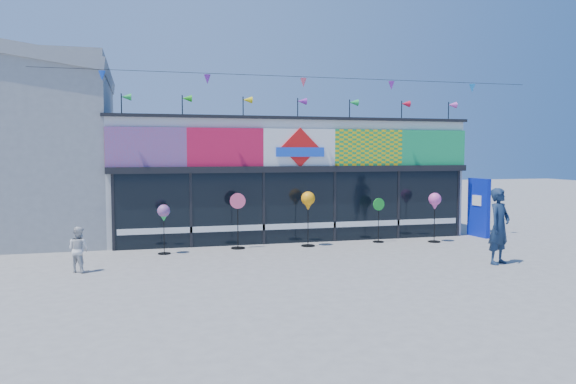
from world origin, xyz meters
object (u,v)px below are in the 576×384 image
object	(u,v)px
child	(78,249)
spinner_2	(308,202)
adult_man	(499,226)
spinner_3	(379,219)
spinner_0	(164,214)
blue_sign	(479,208)
spinner_4	(435,203)
spinner_1	(238,219)

from	to	relation	value
child	spinner_2	bearing A→B (deg)	-125.96
adult_man	spinner_3	bearing A→B (deg)	85.32
spinner_2	child	xyz separation A→B (m)	(-6.56, -2.20, -0.82)
spinner_0	spinner_3	size ratio (longest dim) A/B	0.99
blue_sign	spinner_0	bearing A→B (deg)	177.96
spinner_2	adult_man	world-z (taller)	adult_man
spinner_3	child	bearing A→B (deg)	-165.31
spinner_0	child	bearing A→B (deg)	-137.25
blue_sign	spinner_2	world-z (taller)	blue_sign
adult_man	child	distance (m)	10.75
child	spinner_4	bearing A→B (deg)	-134.49
adult_man	child	bearing A→B (deg)	145.02
spinner_0	adult_man	bearing A→B (deg)	-23.95
spinner_0	blue_sign	bearing A→B (deg)	3.22
spinner_0	spinner_2	bearing A→B (deg)	2.90
spinner_1	spinner_3	distance (m)	4.67
spinner_0	spinner_3	bearing A→B (deg)	3.24
spinner_0	spinner_1	world-z (taller)	spinner_1
blue_sign	spinner_0	size ratio (longest dim) A/B	1.41
blue_sign	child	world-z (taller)	blue_sign
spinner_1	spinner_2	xyz separation A→B (m)	(2.20, -0.14, 0.48)
spinner_1	spinner_4	distance (m)	6.47
spinner_3	adult_man	size ratio (longest dim) A/B	0.73
blue_sign	adult_man	world-z (taller)	blue_sign
child	blue_sign	bearing A→B (deg)	-133.19
spinner_3	spinner_4	distance (m)	1.91
spinner_4	child	distance (m)	10.99
spinner_0	spinner_2	distance (m)	4.43
spinner_1	adult_man	size ratio (longest dim) A/B	0.85
blue_sign	spinner_4	world-z (taller)	blue_sign
spinner_1	spinner_4	xyz separation A→B (m)	(6.44, -0.43, 0.40)
spinner_0	spinner_4	xyz separation A→B (m)	(8.66, -0.07, 0.15)
blue_sign	spinner_2	bearing A→B (deg)	178.18
spinner_2	child	distance (m)	6.97
spinner_0	spinner_1	xyz separation A→B (m)	(2.22, 0.36, -0.25)
adult_man	spinner_2	bearing A→B (deg)	109.95
spinner_0	adult_man	xyz separation A→B (m)	(8.46, -3.76, -0.15)
spinner_0	spinner_4	world-z (taller)	spinner_4
spinner_4	blue_sign	bearing A→B (deg)	17.82
spinner_1	child	xyz separation A→B (m)	(-4.36, -2.34, -0.34)
blue_sign	spinner_3	xyz separation A→B (m)	(-3.87, -0.22, -0.26)
adult_man	spinner_1	bearing A→B (deg)	121.11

